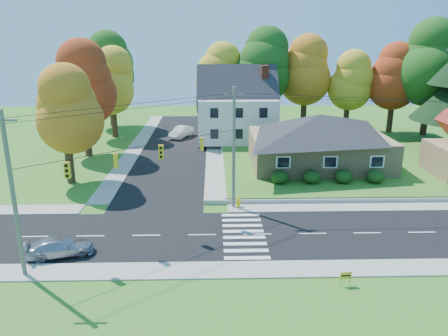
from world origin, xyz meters
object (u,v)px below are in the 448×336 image
object	(u,v)px
silver_sedan	(60,247)
fire_hydrant	(238,203)
white_car	(181,132)
ranch_house	(319,139)

from	to	relation	value
silver_sedan	fire_hydrant	xyz separation A→B (m)	(12.05, 8.09, -0.23)
fire_hydrant	white_car	bearing A→B (deg)	104.08
ranch_house	fire_hydrant	xyz separation A→B (m)	(-9.08, -10.75, -2.87)
silver_sedan	white_car	bearing A→B (deg)	-25.59
ranch_house	fire_hydrant	distance (m)	14.36
ranch_house	fire_hydrant	bearing A→B (deg)	-130.18
silver_sedan	fire_hydrant	size ratio (longest dim) A/B	5.04
ranch_house	silver_sedan	world-z (taller)	ranch_house
silver_sedan	white_car	xyz separation A→B (m)	(5.53, 34.10, 0.17)
silver_sedan	fire_hydrant	distance (m)	14.52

